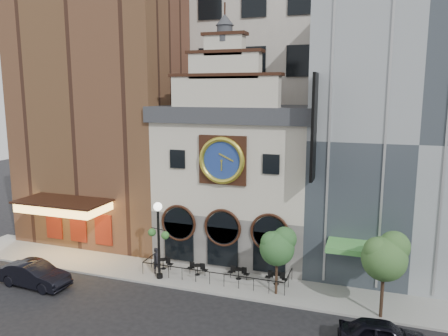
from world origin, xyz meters
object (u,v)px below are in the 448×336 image
tree_left (278,246)px  lamppost (158,232)px  car_left (35,274)px  pedestrian (157,260)px  bistro_0 (163,263)px  bistro_1 (197,269)px  bistro_2 (239,273)px  tree_right (385,255)px  bistro_3 (276,278)px  car_right (383,335)px

tree_left → lamppost: bearing=-177.6°
car_left → pedestrian: 8.48m
bistro_0 → lamppost: bearing=-71.8°
bistro_1 → bistro_2: (3.07, 0.31, 0.00)m
pedestrian → tree_right: 16.06m
pedestrian → tree_left: tree_left is taller
bistro_1 → tree_right: bearing=-8.6°
bistro_2 → tree_left: size_ratio=0.34×
bistro_3 → bistro_0: bearing=-178.7°
bistro_3 → car_right: bearing=-38.8°
tree_left → tree_right: (6.58, -0.90, 0.51)m
bistro_2 → tree_left: 4.46m
car_right → tree_right: (-0.04, 3.30, 3.23)m
bistro_2 → pedestrian: pedestrian is taller
car_left → bistro_3: bearing=-67.3°
bistro_1 → bistro_3: (5.83, 0.37, 0.00)m
bistro_3 → car_right: 8.95m
tree_right → bistro_2: bearing=166.9°
bistro_2 → pedestrian: size_ratio=0.81×
bistro_2 → car_left: car_left is taller
bistro_0 → car_left: (-7.24, -5.37, 0.25)m
car_right → car_left: bearing=83.6°
car_left → tree_left: bearing=-72.2°
bistro_3 → tree_left: bearing=-76.2°
bistro_0 → car_right: size_ratio=0.34×
bistro_2 → lamppost: lamppost is taller
lamppost → car_right: bearing=-0.6°
car_left → tree_right: 23.33m
bistro_0 → tree_right: 16.15m
bistro_1 → tree_right: size_ratio=0.30×
bistro_1 → car_right: 13.83m
car_right → lamppost: bearing=69.5°
pedestrian → car_right: bearing=-87.1°
bistro_2 → bistro_3: size_ratio=1.00×
bistro_1 → tree_right: tree_right is taller
bistro_0 → tree_right: (15.65, -2.11, 3.40)m
bistro_1 → car_left: size_ratio=0.30×
bistro_2 → lamppost: size_ratio=0.28×
bistro_0 → car_left: bearing=-143.4°
bistro_1 → bistro_3: same height
tree_left → car_right: bearing=-32.4°
tree_right → pedestrian: bearing=175.3°
bistro_1 → bistro_0: bearing=176.6°
bistro_3 → bistro_1: bearing=-176.4°
car_left → lamppost: lamppost is taller
bistro_1 → tree_left: bearing=-9.6°
bistro_2 → car_right: size_ratio=0.34×
lamppost → tree_left: (8.55, 0.36, -0.12)m
car_right → tree_right: bearing=-5.5°
pedestrian → bistro_2: bearing=-62.0°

